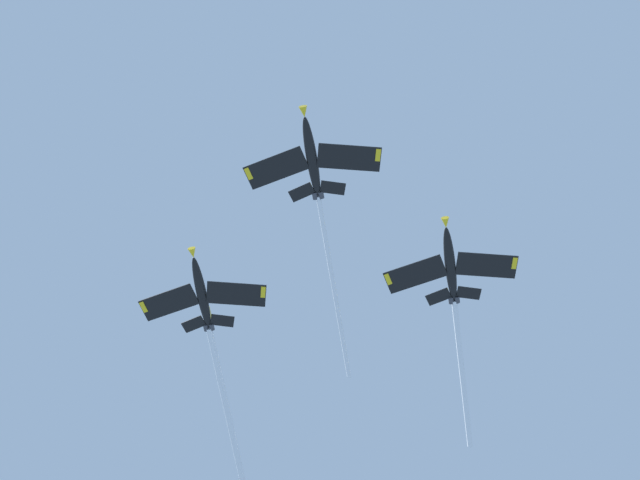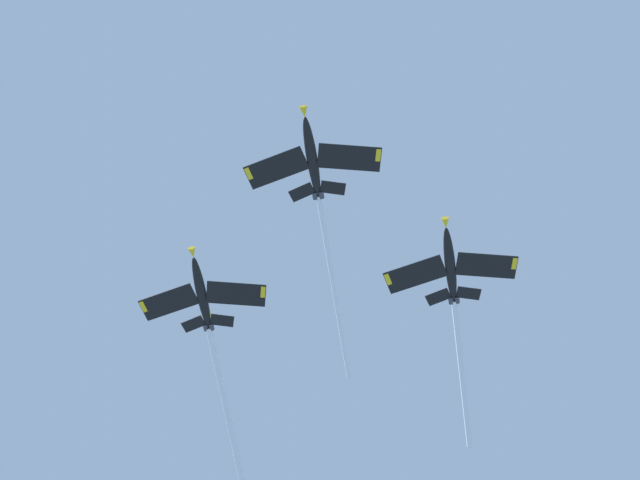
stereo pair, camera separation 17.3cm
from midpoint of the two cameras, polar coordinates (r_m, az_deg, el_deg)
The scene contains 3 objects.
jet_lead at distance 127.14m, azimuth -0.13°, elevation 3.16°, with size 20.17×43.18×10.66m.
jet_left_wing at distance 134.00m, azimuth 8.73°, elevation -3.83°, with size 20.16×38.79×10.41m.
jet_right_wing at distance 138.76m, azimuth -6.99°, elevation -6.51°, with size 20.16×41.26×11.55m.
Camera 1 is at (3.94, 49.72, 1.83)m, focal length 49.32 mm.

